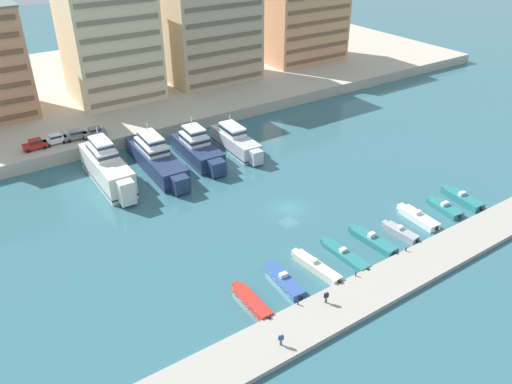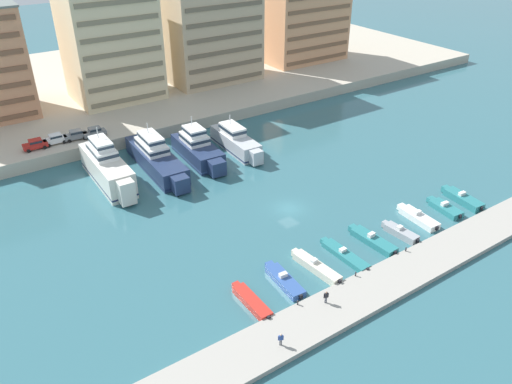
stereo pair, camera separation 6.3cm
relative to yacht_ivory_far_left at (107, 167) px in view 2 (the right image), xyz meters
name	(u,v)px [view 2 (the right image)]	position (x,y,z in m)	size (l,w,h in m)	color
ground_plane	(289,209)	(19.65, -23.09, -2.73)	(400.00, 400.00, 0.00)	#336670
quay_promenade	(122,82)	(19.65, 45.81, -1.55)	(180.00, 70.00, 2.36)	#BCB29E
pier_dock	(390,280)	(19.65, -43.33, -2.42)	(120.00, 5.90, 0.61)	#A8A399
yacht_ivory_far_left	(107,167)	(0.00, 0.00, 0.00)	(4.49, 18.49, 8.94)	silver
yacht_navy_left	(156,158)	(8.53, 0.09, -0.63)	(5.25, 20.98, 7.60)	navy
yacht_navy_mid_left	(198,149)	(16.22, -0.67, -0.69)	(5.41, 16.06, 7.52)	navy
yacht_silver_center_left	(236,141)	(23.83, -1.15, -0.93)	(4.27, 15.78, 6.29)	silver
motorboat_red_far_left	(251,301)	(3.56, -37.12, -2.30)	(1.61, 7.20, 0.88)	red
motorboat_blue_left	(284,280)	(8.89, -36.29, -2.29)	(2.26, 7.47, 1.33)	#33569E
motorboat_cream_mid_left	(316,267)	(13.67, -36.52, -2.21)	(2.20, 8.26, 1.47)	beige
motorboat_teal_center_left	(345,255)	(18.46, -36.56, -2.35)	(1.92, 8.39, 1.15)	teal
motorboat_teal_center	(373,240)	(23.74, -36.37, -2.25)	(2.30, 8.03, 1.45)	teal
motorboat_grey_center_right	(400,232)	(28.19, -37.25, -2.20)	(1.96, 5.97, 1.44)	#9EA3A8
motorboat_white_mid_right	(418,217)	(33.28, -36.05, -2.23)	(2.32, 7.40, 1.45)	white
motorboat_teal_right	(445,208)	(38.69, -36.49, -2.28)	(2.57, 6.26, 1.36)	teal
motorboat_teal_far_right	(462,198)	(43.04, -36.35, -2.17)	(2.64, 7.55, 1.56)	teal
car_red_far_left	(35,144)	(-7.74, 14.52, 0.61)	(4.14, 1.99, 1.80)	red
car_white_left	(55,139)	(-4.25, 14.88, 0.61)	(4.12, 1.96, 1.80)	white
car_grey_mid_left	(76,135)	(-0.65, 14.64, 0.61)	(4.21, 2.14, 1.80)	slate
car_grey_center_left	(94,132)	(2.62, 13.98, 0.61)	(4.15, 2.02, 1.80)	slate
apartment_block_left	(110,44)	(13.98, 32.66, 11.18)	(18.18, 15.30, 24.99)	beige
apartment_block_mid_left	(210,30)	(37.85, 32.46, 11.30)	(21.46, 15.29, 25.24)	#C6AD89
apartment_block_center_left	(301,22)	(66.85, 34.48, 9.27)	(22.32, 15.29, 21.19)	tan
pedestrian_near_edge	(281,338)	(2.40, -44.35, -1.20)	(0.55, 0.37, 1.54)	#4C515B
pedestrian_mid_deck	(326,296)	(10.37, -42.16, -1.15)	(0.61, 0.34, 1.62)	#4C515B
bollard_west	(298,302)	(7.52, -40.63, -1.79)	(0.20, 0.20, 0.61)	#2D2D33
bollard_west_mid	(356,274)	(16.47, -40.63, -1.79)	(0.20, 0.20, 0.61)	#2D2D33
bollard_east_mid	(406,249)	(25.42, -40.63, -1.79)	(0.20, 0.20, 0.61)	#2D2D33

